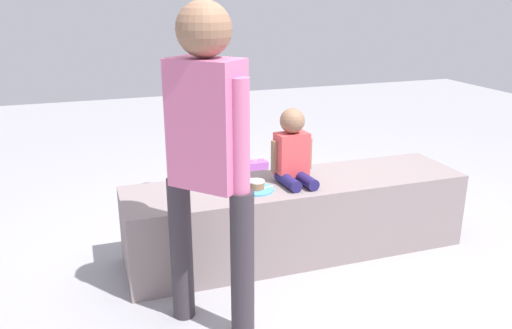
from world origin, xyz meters
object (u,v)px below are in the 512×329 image
object	(u,v)px
water_bottle_far_side	(370,189)
handbag_black_leather	(293,166)
water_bottle_near_gift	(319,175)
cake_box_white	(257,206)
child_seated	(293,150)
party_cup_red	(140,215)
cake_plate	(257,187)
gift_bag	(255,178)
adult_standing	(207,145)

from	to	relation	value
water_bottle_far_side	handbag_black_leather	bearing A→B (deg)	119.11
water_bottle_near_gift	cake_box_white	bearing A→B (deg)	-150.10
child_seated	party_cup_red	xyz separation A→B (m)	(-0.91, 0.83, -0.67)
cake_plate	gift_bag	distance (m)	1.28
water_bottle_near_gift	water_bottle_far_side	world-z (taller)	water_bottle_far_side
adult_standing	water_bottle_near_gift	world-z (taller)	adult_standing
adult_standing	cake_box_white	bearing A→B (deg)	62.02
cake_plate	party_cup_red	xyz separation A→B (m)	(-0.64, 0.91, -0.48)
cake_plate	water_bottle_near_gift	xyz separation A→B (m)	(1.04, 1.23, -0.45)
cake_plate	cake_box_white	bearing A→B (deg)	70.89
gift_bag	water_bottle_far_side	xyz separation A→B (m)	(0.89, -0.45, -0.05)
cake_plate	handbag_black_leather	size ratio (longest dim) A/B	0.64
water_bottle_far_side	party_cup_red	distance (m)	1.92
child_seated	cake_plate	size ratio (longest dim) A/B	2.16
cake_plate	water_bottle_far_side	world-z (taller)	cake_plate
water_bottle_far_side	adult_standing	bearing A→B (deg)	-143.73
water_bottle_near_gift	handbag_black_leather	bearing A→B (deg)	131.00
water_bottle_near_gift	party_cup_red	bearing A→B (deg)	-169.29
cake_plate	gift_bag	world-z (taller)	cake_plate
child_seated	adult_standing	size ratio (longest dim) A/B	0.29
child_seated	water_bottle_far_side	xyz separation A→B (m)	(1.00, 0.62, -0.62)
adult_standing	cake_plate	bearing A→B (deg)	51.48
adult_standing	cake_plate	size ratio (longest dim) A/B	7.42
cake_box_white	child_seated	bearing A→B (deg)	-89.92
child_seated	cake_box_white	distance (m)	0.98
water_bottle_near_gift	party_cup_red	world-z (taller)	water_bottle_near_gift
cake_plate	child_seated	bearing A→B (deg)	16.55
cake_plate	gift_bag	bearing A→B (deg)	71.53
gift_bag	water_bottle_far_side	size ratio (longest dim) A/B	1.50
child_seated	gift_bag	size ratio (longest dim) A/B	1.37
water_bottle_near_gift	child_seated	bearing A→B (deg)	-123.64
handbag_black_leather	child_seated	bearing A→B (deg)	-113.72
water_bottle_near_gift	water_bottle_far_side	size ratio (longest dim) A/B	0.77
child_seated	adult_standing	xyz separation A→B (m)	(-0.71, -0.63, 0.28)
child_seated	water_bottle_far_side	distance (m)	1.33
child_seated	party_cup_red	bearing A→B (deg)	137.70
water_bottle_near_gift	handbag_black_leather	size ratio (longest dim) A/B	0.52
gift_bag	cake_box_white	bearing A→B (deg)	-107.06
child_seated	water_bottle_far_side	size ratio (longest dim) A/B	2.06
adult_standing	gift_bag	size ratio (longest dim) A/B	4.72
water_bottle_far_side	child_seated	bearing A→B (deg)	-148.02
cake_box_white	gift_bag	bearing A→B (deg)	72.94
adult_standing	water_bottle_near_gift	distance (m)	2.49
cake_box_white	adult_standing	bearing A→B (deg)	-117.98
adult_standing	party_cup_red	distance (m)	1.76
party_cup_red	cake_box_white	world-z (taller)	party_cup_red
child_seated	gift_bag	distance (m)	1.22
water_bottle_far_side	handbag_black_leather	distance (m)	0.83
party_cup_red	cake_box_white	size ratio (longest dim) A/B	0.38
gift_bag	child_seated	bearing A→B (deg)	-95.91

